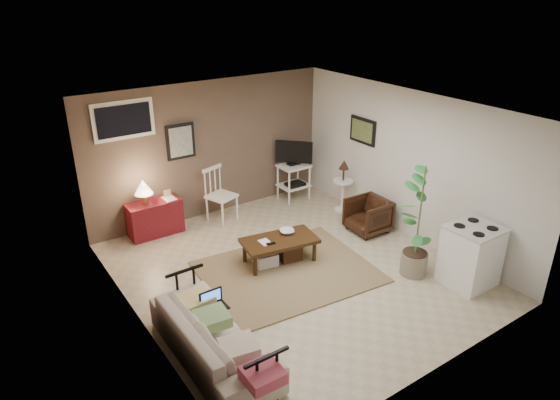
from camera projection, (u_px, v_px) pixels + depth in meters
floor at (293, 272)px, 7.32m from camera, size 5.00×5.00×0.00m
art_back at (181, 141)px, 8.30m from camera, size 0.50×0.03×0.60m
art_right at (363, 131)px, 8.64m from camera, size 0.03×0.60×0.45m
window at (123, 120)px, 7.63m from camera, size 0.96×0.03×0.60m
rug at (288, 272)px, 7.29m from camera, size 2.56×2.13×0.02m
coffee_table at (279, 249)px, 7.46m from camera, size 1.19×0.75×0.42m
sofa at (213, 331)px, 5.52m from camera, size 0.56×1.91×0.75m
sofa_pillows at (225, 334)px, 5.34m from camera, size 0.37×1.81×0.13m
sofa_end_rails at (222, 331)px, 5.60m from camera, size 0.51×1.91×0.64m
laptop at (213, 302)px, 5.82m from camera, size 0.29×0.21×0.20m
red_console at (154, 215)px, 8.25m from camera, size 0.88×0.39×1.01m
spindle_chair at (221, 196)px, 8.72m from camera, size 0.55×0.55×0.96m
tv_stand at (294, 169)px, 9.48m from camera, size 0.55×0.53×1.17m
side_table at (343, 180)px, 9.01m from camera, size 0.37×0.37×0.98m
armchair at (368, 214)px, 8.36m from camera, size 0.61×0.64×0.64m
potted_plant at (419, 218)px, 6.91m from camera, size 0.42×0.42×1.69m
stove at (471, 255)px, 6.88m from camera, size 0.68×0.63×0.88m
bowl at (287, 227)px, 7.53m from camera, size 0.22×0.14×0.22m
book_table at (260, 238)px, 7.22m from camera, size 0.15×0.02×0.20m
book_console at (164, 194)px, 8.16m from camera, size 0.19×0.03×0.25m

